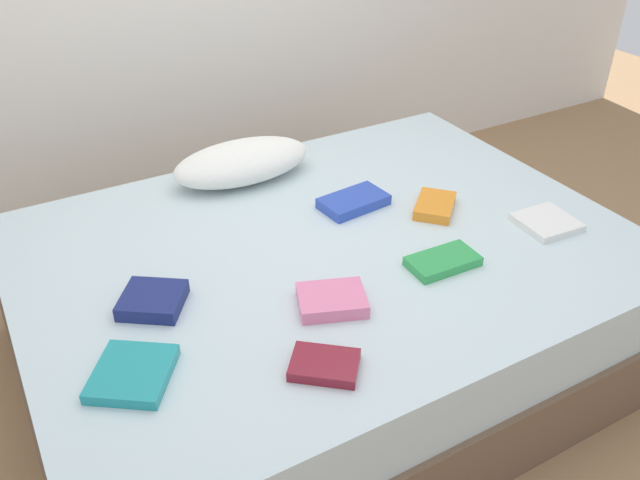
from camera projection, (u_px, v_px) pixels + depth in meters
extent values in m
plane|color=#93704C|center=(327.00, 355.00, 2.44)|extent=(8.00, 8.00, 0.00)
cube|color=brown|center=(327.00, 326.00, 2.37)|extent=(2.00, 1.50, 0.28)
cube|color=silver|center=(327.00, 269.00, 2.23)|extent=(1.96, 1.46, 0.22)
ellipsoid|color=white|center=(242.00, 162.00, 2.51)|extent=(0.54, 0.28, 0.14)
cube|color=green|center=(443.00, 261.00, 2.05)|extent=(0.22, 0.13, 0.03)
cube|color=navy|center=(153.00, 300.00, 1.88)|extent=(0.23, 0.23, 0.04)
cube|color=pink|center=(332.00, 300.00, 1.88)|extent=(0.23, 0.21, 0.04)
cube|color=white|center=(546.00, 222.00, 2.25)|extent=(0.19, 0.19, 0.03)
cube|color=#2847B7|center=(354.00, 202.00, 2.36)|extent=(0.25, 0.16, 0.04)
cube|color=maroon|center=(325.00, 365.00, 1.67)|extent=(0.21, 0.20, 0.03)
cube|color=orange|center=(435.00, 206.00, 2.33)|extent=(0.22, 0.22, 0.04)
cube|color=teal|center=(132.00, 373.00, 1.64)|extent=(0.27, 0.27, 0.03)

